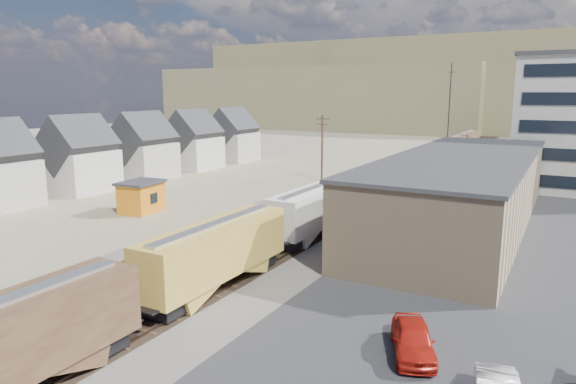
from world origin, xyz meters
The scene contains 14 objects.
ground centered at (0.00, 0.00, 0.00)m, with size 300.00×300.00×0.00m, color #6B6356.
ballast_bed centered at (0.00, 50.00, 0.03)m, with size 18.00×200.00×0.06m, color #4C4742.
dirt_yard centered at (-20.00, 40.00, 0.01)m, with size 24.00×180.00×0.03m, color #807658.
asphalt_lot centered at (22.00, 35.00, 0.02)m, with size 26.00×120.00×0.04m, color #232326.
rail_tracks centered at (-0.55, 50.00, 0.11)m, with size 11.40×200.00×0.24m.
freight_train centered at (3.80, 37.19, 2.79)m, with size 3.00×119.74×4.46m.
warehouse centered at (14.98, 25.00, 3.65)m, with size 12.40×40.40×7.25m.
utility_pole_north centered at (-8.50, 42.00, 5.30)m, with size 2.20×0.32×10.00m.
radio_mast centered at (6.00, 60.00, 9.12)m, with size 1.20×0.16×18.00m.
townhouse_row centered at (-34.00, 25.00, 4.34)m, with size 8.15×68.16×10.47m.
hills_north centered at (0.17, 167.92, 14.10)m, with size 265.00×80.00×32.00m.
maintenance_shed centered at (-17.51, 13.73, 1.83)m, with size 4.31×5.29×3.58m.
parked_car_red centered at (17.98, -3.11, 0.85)m, with size 2.01×5.00×1.71m, color #A6180F.
parked_car_blue centered at (21.60, 59.02, 0.79)m, with size 2.61×5.66×1.57m, color #162250.
Camera 1 is at (24.17, -27.52, 13.35)m, focal length 32.00 mm.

